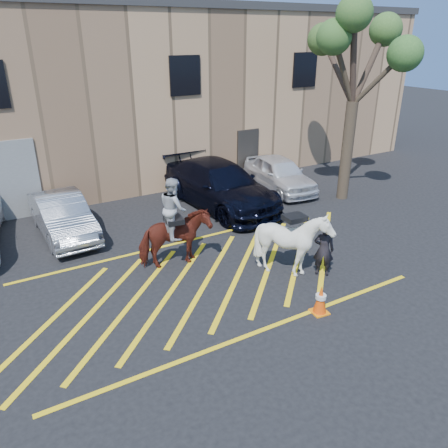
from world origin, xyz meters
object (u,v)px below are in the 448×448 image
car_blue_suv (220,185)px  saddled_white (293,243)px  mounted_bay (174,232)px  tree (359,46)px  traffic_cone (321,299)px  car_silver_sedan (62,216)px  car_white_suv (279,173)px  handler (324,250)px

car_blue_suv → saddled_white: bearing=-104.2°
mounted_bay → tree: (8.15, 1.79, 4.64)m
traffic_cone → car_silver_sedan: bearing=119.5°
car_silver_sedan → car_white_suv: size_ratio=0.99×
handler → saddled_white: (-0.71, 0.45, 0.19)m
saddled_white → traffic_cone: size_ratio=2.57×
saddled_white → tree: tree is taller
car_silver_sedan → saddled_white: bearing=-52.1°
car_blue_suv → handler: size_ratio=3.84×
traffic_cone → saddled_white: bearing=72.6°
mounted_bay → traffic_cone: size_ratio=3.57×
traffic_cone → car_white_suv: bearing=59.4°
handler → mounted_bay: size_ratio=0.58×
car_silver_sedan → tree: size_ratio=0.56×
car_silver_sedan → handler: handler is taller
car_blue_suv → mounted_bay: mounted_bay is taller
car_white_suv → handler: 7.19m
traffic_cone → tree: tree is taller
car_white_suv → tree: 5.65m
mounted_bay → saddled_white: (2.55, -2.03, -0.11)m
handler → mounted_bay: (-3.26, 2.48, 0.30)m
saddled_white → mounted_bay: bearing=141.6°
saddled_white → tree: 8.28m
car_white_suv → handler: (-3.30, -6.39, 0.05)m
mounted_bay → car_white_suv: bearing=30.8°
car_white_suv → tree: (1.59, -2.12, 4.99)m
tree → saddled_white: bearing=-145.7°
car_white_suv → traffic_cone: size_ratio=5.65×
handler → traffic_cone: handler is taller
mounted_bay → saddled_white: 3.26m
handler → tree: (4.89, 4.27, 4.94)m
handler → car_blue_suv: bearing=-49.2°
car_white_suv → handler: bearing=-110.7°
mounted_bay → saddled_white: size_ratio=1.39×
car_silver_sedan → tree: bearing=-12.7°
handler → tree: size_ratio=0.21×
car_silver_sedan → car_blue_suv: bearing=-4.6°
car_blue_suv → saddled_white: size_ratio=3.08×
mounted_bay → saddled_white: bearing=-38.4°
traffic_cone → mounted_bay: bearing=117.4°
mounted_bay → car_silver_sedan: bearing=121.6°
handler → saddled_white: saddled_white is taller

